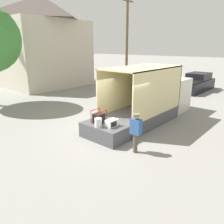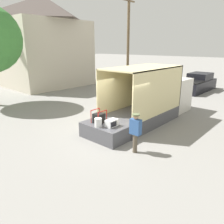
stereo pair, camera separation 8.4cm
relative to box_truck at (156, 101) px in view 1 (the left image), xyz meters
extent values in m
plane|color=gray|center=(-3.97, 0.00, -0.91)|extent=(160.00, 160.00, 0.00)
cube|color=silver|center=(1.71, 0.00, 0.14)|extent=(2.02, 2.06, 2.11)
cube|color=#4C4C51|center=(-1.63, 0.00, -0.56)|extent=(4.67, 2.24, 0.70)
cube|color=beige|center=(-1.63, 1.09, 0.96)|extent=(4.67, 0.06, 2.35)
cube|color=beige|center=(-1.63, -1.08, 0.96)|extent=(4.67, 0.06, 2.35)
cube|color=beige|center=(0.67, 0.00, 0.96)|extent=(0.06, 2.24, 2.35)
cube|color=beige|center=(-1.63, 0.00, 2.11)|extent=(4.67, 2.24, 0.06)
cylinder|color=#3370B2|center=(-1.57, -0.65, -0.01)|extent=(0.33, 0.33, 0.41)
cube|color=#B2A893|center=(-2.15, -0.65, -0.07)|extent=(0.44, 0.32, 0.28)
cube|color=#4C4C51|center=(-4.59, 0.00, -0.56)|extent=(1.24, 2.12, 0.70)
cube|color=white|center=(-4.57, -0.43, -0.06)|extent=(0.56, 0.34, 0.31)
cube|color=black|center=(-4.63, -0.60, -0.06)|extent=(0.36, 0.01, 0.21)
cube|color=black|center=(-4.60, 0.34, 0.00)|extent=(0.46, 0.40, 0.44)
cylinder|color=slate|center=(-4.41, 0.34, 0.02)|extent=(0.17, 0.22, 0.22)
cylinder|color=red|center=(-4.87, 0.11, 0.09)|extent=(0.04, 0.04, 0.61)
cylinder|color=red|center=(-4.33, 0.11, 0.09)|extent=(0.04, 0.04, 0.61)
cylinder|color=red|center=(-4.87, 0.57, 0.09)|extent=(0.04, 0.04, 0.61)
cylinder|color=red|center=(-4.33, 0.57, 0.09)|extent=(0.04, 0.04, 0.61)
cylinder|color=red|center=(-4.60, 0.11, 0.37)|extent=(0.54, 0.04, 0.04)
cylinder|color=red|center=(-4.60, 0.57, 0.37)|extent=(0.54, 0.04, 0.04)
cylinder|color=silver|center=(-5.01, -0.03, -0.02)|extent=(0.32, 0.32, 0.40)
cylinder|color=brown|center=(-4.76, -1.85, -0.52)|extent=(0.18, 0.18, 0.78)
cube|color=#2D5189|center=(-4.76, -1.85, 0.17)|extent=(0.24, 0.44, 0.62)
sphere|color=tan|center=(-4.76, -1.85, 0.59)|extent=(0.21, 0.21, 0.21)
cylinder|color=#606B47|center=(-4.76, -1.85, 0.67)|extent=(0.29, 0.29, 0.05)
cube|color=black|center=(9.28, 1.17, -0.42)|extent=(5.26, 1.90, 0.99)
cube|color=black|center=(9.92, 1.17, 0.40)|extent=(2.32, 1.75, 0.64)
cube|color=black|center=(7.71, 1.17, 0.14)|extent=(2.10, 1.83, 0.12)
cube|color=beige|center=(1.75, 14.30, 2.36)|extent=(7.83, 6.28, 6.54)
pyramid|color=#514742|center=(1.75, 14.30, 6.77)|extent=(8.23, 6.59, 2.29)
cylinder|color=brown|center=(7.81, 8.32, 3.60)|extent=(0.28, 0.28, 9.02)
cube|color=brown|center=(7.81, 8.32, 7.51)|extent=(1.80, 0.14, 0.12)
camera|label=1|loc=(-11.35, -6.38, 3.19)|focal=35.00mm
camera|label=2|loc=(-11.29, -6.44, 3.19)|focal=35.00mm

